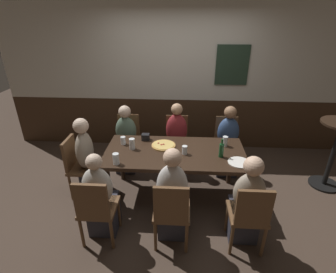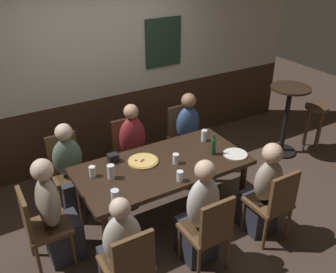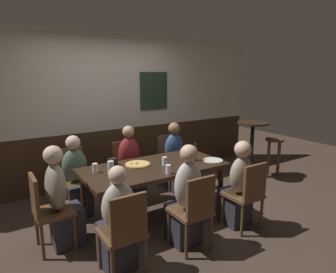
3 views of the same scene
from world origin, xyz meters
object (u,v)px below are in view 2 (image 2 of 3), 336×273
(beer_bottle_green, at_px, (213,146))
(highball_clear, at_px, (111,173))
(chair_left_near, at_px, (129,264))
(person_head_west, at_px, (56,218))
(chair_right_near, at_px, (274,201))
(chair_left_far, at_px, (66,166))
(person_left_far, at_px, (71,175))
(person_right_near, at_px, (263,195))
(chair_mid_far, at_px, (129,149))
(person_right_far, at_px, (189,140))
(person_mid_far, at_px, (135,155))
(pint_glass_stout, at_px, (176,159))
(tumbler_short, at_px, (204,136))
(beer_glass_half, at_px, (115,197))
(beer_glass_tall, at_px, (180,176))
(person_left_near, at_px, (121,255))
(bar_stool, at_px, (315,115))
(plate_white_large, at_px, (235,154))
(dining_table, at_px, (163,170))
(pizza, at_px, (143,161))
(chair_right_far, at_px, (183,134))
(condiment_caddy, at_px, (113,158))
(pint_glass_pale, at_px, (92,172))
(chair_head_west, at_px, (39,225))
(chair_mid_near, at_px, (209,229))
(person_mid_near, at_px, (199,219))
(side_bar_table, at_px, (287,115))

(beer_bottle_green, bearing_deg, highball_clear, 173.15)
(chair_left_near, xyz_separation_m, person_head_west, (-0.37, 0.87, 0.01))
(chair_right_near, bearing_deg, beer_bottle_green, 106.44)
(chair_left_far, distance_m, person_left_far, 0.17)
(chair_left_near, relative_size, person_right_near, 0.78)
(chair_mid_far, height_order, person_right_far, person_right_far)
(person_mid_far, distance_m, pint_glass_stout, 0.84)
(chair_mid_far, relative_size, tumbler_short, 6.24)
(chair_right_near, bearing_deg, beer_glass_half, 161.28)
(person_right_near, xyz_separation_m, tumbler_short, (-0.14, 0.91, 0.32))
(person_left_far, relative_size, beer_glass_tall, 9.81)
(person_left_far, xyz_separation_m, pint_glass_stout, (0.95, -0.77, 0.32))
(person_left_near, bearing_deg, bar_stool, 15.05)
(plate_white_large, bearing_deg, highball_clear, 168.61)
(dining_table, relative_size, pizza, 5.62)
(chair_right_far, bearing_deg, beer_bottle_green, -103.09)
(person_left_far, relative_size, pizza, 3.31)
(person_left_near, relative_size, condiment_caddy, 9.95)
(person_mid_far, bearing_deg, chair_left_far, 168.86)
(bar_stool, bearing_deg, person_mid_far, 170.57)
(person_mid_far, height_order, pint_glass_pale, person_mid_far)
(person_left_near, distance_m, condiment_caddy, 1.15)
(person_right_near, relative_size, beer_glass_half, 7.98)
(person_head_west, distance_m, beer_glass_half, 0.67)
(person_right_near, distance_m, highball_clear, 1.62)
(dining_table, xyz_separation_m, pizza, (-0.16, 0.15, 0.09))
(chair_head_west, height_order, pizza, chair_head_west)
(chair_mid_far, height_order, pizza, chair_mid_far)
(chair_mid_near, bearing_deg, pint_glass_stout, 80.93)
(person_right_near, distance_m, beer_glass_half, 1.60)
(tumbler_short, bearing_deg, pint_glass_pale, -178.51)
(dining_table, bearing_deg, chair_right_far, 46.68)
(person_mid_near, relative_size, person_right_near, 1.06)
(beer_glass_half, bearing_deg, highball_clear, 72.45)
(dining_table, bearing_deg, person_mid_far, 90.00)
(person_right_far, xyz_separation_m, pizza, (-0.99, -0.56, 0.28))
(person_mid_near, distance_m, person_left_far, 1.64)
(chair_mid_far, height_order, chair_left_near, same)
(person_right_far, height_order, side_bar_table, person_right_far)
(dining_table, height_order, plate_white_large, plate_white_large)
(person_right_near, distance_m, bar_stool, 2.16)
(chair_right_near, distance_m, beer_glass_tall, 1.02)
(pint_glass_pale, bearing_deg, highball_clear, -40.46)
(chair_right_far, relative_size, person_left_near, 0.80)
(beer_glass_tall, bearing_deg, person_left_near, -156.76)
(chair_right_far, relative_size, person_left_far, 0.80)
(dining_table, relative_size, chair_left_far, 2.13)
(beer_bottle_green, bearing_deg, person_mid_far, 126.20)
(highball_clear, bearing_deg, bar_stool, 3.70)
(person_right_far, distance_m, beer_bottle_green, 0.92)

